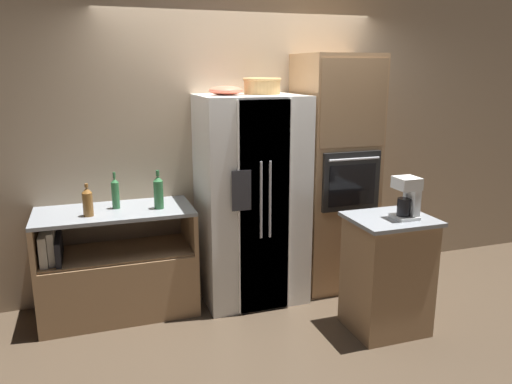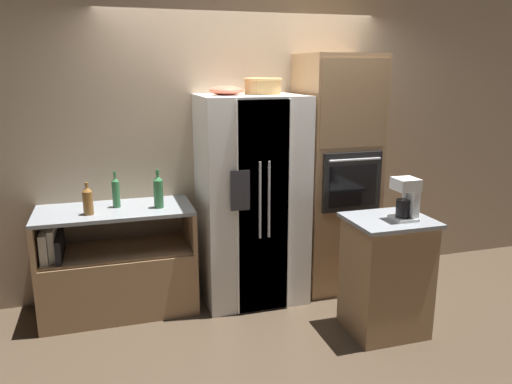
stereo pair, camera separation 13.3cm
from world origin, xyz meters
name	(u,v)px [view 2 (the right image)]	position (x,y,z in m)	size (l,w,h in m)	color
ground_plane	(257,298)	(0.00, 0.00, 0.00)	(20.00, 20.00, 0.00)	#4C3D2D
wall_back	(243,137)	(0.00, 0.47, 1.40)	(12.00, 0.06, 2.80)	tan
counter_left	(117,274)	(-1.20, 0.14, 0.33)	(1.26, 0.61, 0.90)	#A87F56
refrigerator	(252,200)	(-0.03, 0.09, 0.90)	(0.88, 0.73, 1.80)	white
wall_oven	(335,174)	(0.79, 0.12, 1.07)	(0.66, 0.69, 2.14)	#A87F56
island_counter	(386,275)	(0.79, -0.82, 0.47)	(0.61, 0.54, 0.93)	#A87F56
wicker_basket	(263,85)	(0.10, 0.17, 1.88)	(0.33, 0.33, 0.14)	tan
fruit_bowl	(226,90)	(-0.23, 0.13, 1.84)	(0.28, 0.28, 0.07)	#DB664C
bottle_tall	(158,191)	(-0.83, 0.07, 1.04)	(0.08, 0.08, 0.32)	#33723F
bottle_short	(88,200)	(-1.38, 0.03, 1.02)	(0.08, 0.08, 0.26)	brown
bottle_wide	(116,192)	(-1.16, 0.18, 1.03)	(0.06, 0.06, 0.30)	#33723F
coffee_maker	(407,197)	(0.88, -0.88, 1.10)	(0.17, 0.17, 0.32)	white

